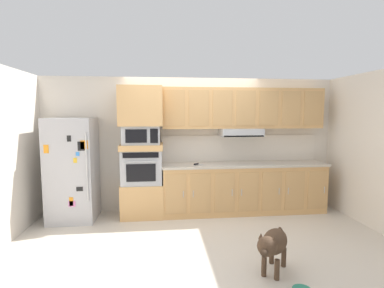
{
  "coord_description": "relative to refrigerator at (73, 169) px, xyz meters",
  "views": [
    {
      "loc": [
        -0.58,
        -4.35,
        1.82
      ],
      "look_at": [
        -0.09,
        0.24,
        1.34
      ],
      "focal_mm": 26.78,
      "sensor_mm": 36.0,
      "label": 1
    }
  ],
  "objects": [
    {
      "name": "appliance_mid_shelf",
      "position": [
        1.17,
        0.07,
        0.37
      ],
      "size": [
        0.74,
        0.62,
        0.1
      ],
      "primitive_type": "cube",
      "color": "tan",
      "rests_on": "built_in_oven"
    },
    {
      "name": "backsplash_panel",
      "position": [
        3.04,
        0.36,
        0.29
      ],
      "size": [
        3.03,
        0.02,
        0.5
      ],
      "primitive_type": "cube",
      "color": "silver",
      "rests_on": "countertop_slab"
    },
    {
      "name": "refrigerator",
      "position": [
        0.0,
        0.0,
        0.0
      ],
      "size": [
        0.76,
        0.73,
        1.76
      ],
      "color": "#ADADB2",
      "rests_on": "ground"
    },
    {
      "name": "ground_plane",
      "position": [
        2.1,
        -0.68,
        -0.88
      ],
      "size": [
        9.6,
        9.6,
        0.0
      ],
      "primitive_type": "plane",
      "color": "beige"
    },
    {
      "name": "upper_cabinet_with_hood",
      "position": [
        3.03,
        0.19,
        1.02
      ],
      "size": [
        2.99,
        0.48,
        0.88
      ],
      "color": "tan",
      "rests_on": "backsplash_panel"
    },
    {
      "name": "microwave",
      "position": [
        1.17,
        0.07,
        0.58
      ],
      "size": [
        0.64,
        0.54,
        0.32
      ],
      "color": "#A8AAAF",
      "rests_on": "appliance_mid_shelf"
    },
    {
      "name": "dog",
      "position": [
        2.76,
        -2.04,
        -0.52
      ],
      "size": [
        0.57,
        0.73,
        0.56
      ],
      "rotation": [
        0.0,
        0.0,
        -2.21
      ],
      "color": "#473323",
      "rests_on": "ground"
    },
    {
      "name": "back_kitchen_wall",
      "position": [
        2.1,
        0.43,
        0.37
      ],
      "size": [
        6.2,
        0.12,
        2.5
      ],
      "primitive_type": "cube",
      "color": "beige",
      "rests_on": "ground"
    },
    {
      "name": "countertop_slab",
      "position": [
        3.04,
        0.07,
        0.02
      ],
      "size": [
        3.03,
        0.64,
        0.04
      ],
      "primitive_type": "cube",
      "color": "#BCB2A3",
      "rests_on": "lower_cabinet_run"
    },
    {
      "name": "screwdriver",
      "position": [
        2.14,
        -0.01,
        0.05
      ],
      "size": [
        0.17,
        0.17,
        0.03
      ],
      "color": "black",
      "rests_on": "countertop_slab"
    },
    {
      "name": "appliance_upper_cabinet",
      "position": [
        1.17,
        0.07,
        1.08
      ],
      "size": [
        0.74,
        0.62,
        0.68
      ],
      "primitive_type": "cube",
      "color": "tan",
      "rests_on": "microwave"
    },
    {
      "name": "lower_cabinet_run",
      "position": [
        3.04,
        0.07,
        -0.44
      ],
      "size": [
        2.99,
        0.63,
        0.88
      ],
      "color": "tan",
      "rests_on": "ground"
    },
    {
      "name": "built_in_oven",
      "position": [
        1.17,
        0.07,
        0.02
      ],
      "size": [
        0.7,
        0.62,
        0.6
      ],
      "color": "#A8AAAF",
      "rests_on": "oven_base_cabinet"
    },
    {
      "name": "oven_base_cabinet",
      "position": [
        1.17,
        0.07,
        -0.58
      ],
      "size": [
        0.74,
        0.62,
        0.6
      ],
      "primitive_type": "cube",
      "color": "tan",
      "rests_on": "ground"
    },
    {
      "name": "side_panel_right",
      "position": [
        4.9,
        -0.68,
        0.37
      ],
      "size": [
        0.12,
        7.1,
        2.5
      ],
      "primitive_type": "cube",
      "color": "silver",
      "rests_on": "ground"
    },
    {
      "name": "side_panel_left",
      "position": [
        -0.7,
        -0.68,
        0.37
      ],
      "size": [
        0.12,
        7.1,
        2.5
      ],
      "primitive_type": "cube",
      "color": "beige",
      "rests_on": "ground"
    }
  ]
}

